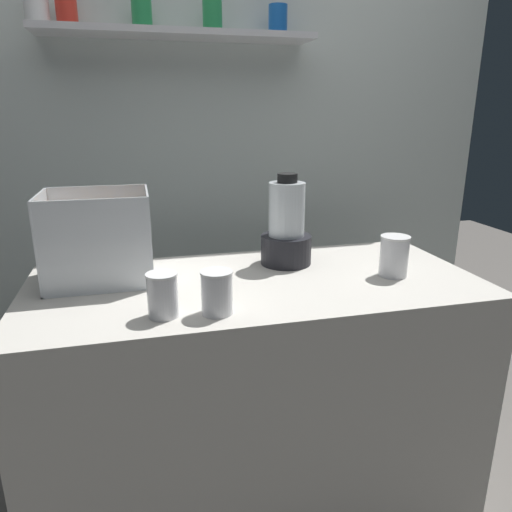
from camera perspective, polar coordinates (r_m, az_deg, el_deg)
ground_plane at (r=1.97m, az=0.00°, el=-28.33°), size 8.00×8.00×0.00m
counter at (r=1.68m, az=0.00°, el=-17.51°), size 1.40×0.64×0.90m
back_wall_unit at (r=2.14m, az=-5.30°, el=13.21°), size 2.60×0.24×2.50m
carrot_display_bin at (r=1.54m, az=-18.53°, el=0.29°), size 0.32×0.26×0.28m
blender_pitcher at (r=1.61m, az=3.69°, el=3.20°), size 0.17×0.17×0.31m
juice_cup_carrot_far_left at (r=1.23m, az=-11.21°, el=-4.91°), size 0.08×0.08×0.12m
juice_cup_beet_left at (r=1.23m, az=-4.75°, el=-4.67°), size 0.08×0.08×0.12m
juice_cup_beet_middle at (r=1.56m, az=16.34°, el=-0.21°), size 0.09×0.09×0.13m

